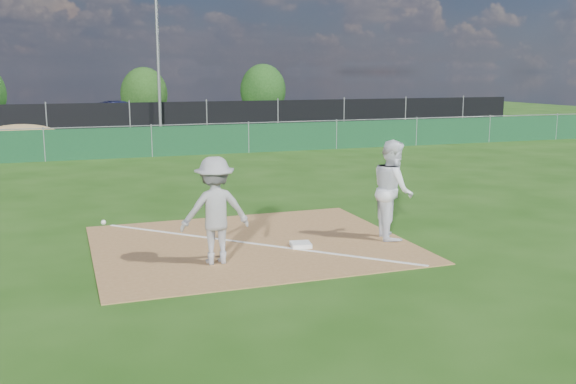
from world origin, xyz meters
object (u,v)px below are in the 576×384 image
object	(u,v)px
light_pole	(158,59)
tree_mid	(144,94)
car_left	(26,120)
runner	(393,190)
car_mid	(126,115)
tree_right	(263,90)
car_right	(236,115)
first_base	(301,245)
play_at_first	(215,210)

from	to	relation	value
light_pole	tree_mid	xyz separation A→B (m)	(0.53, 10.48, -2.12)
light_pole	car_left	bearing A→B (deg)	142.35
runner	car_mid	distance (m)	27.62
car_left	car_mid	distance (m)	5.44
car_mid	tree_right	size ratio (longest dim) A/B	1.28
car_left	tree_right	size ratio (longest dim) A/B	1.03
car_left	car_right	size ratio (longest dim) A/B	0.84
car_right	tree_right	size ratio (longest dim) A/B	1.23
car_left	light_pole	bearing A→B (deg)	-132.74
car_right	tree_right	distance (m)	7.79
tree_mid	tree_right	distance (m)	8.72
runner	car_left	world-z (taller)	runner
light_pole	tree_right	size ratio (longest dim) A/B	2.04
car_right	tree_mid	size ratio (longest dim) A/B	1.31
light_pole	car_right	bearing A→B (deg)	42.66
first_base	car_mid	world-z (taller)	car_mid
runner	tree_right	world-z (taller)	tree_right
runner	car_left	bearing A→B (deg)	31.14
car_mid	car_right	distance (m)	6.59
light_pole	car_left	xyz separation A→B (m)	(-6.67, 5.15, -3.31)
play_at_first	tree_right	xyz separation A→B (m)	(11.62, 34.29, 1.05)
car_mid	car_left	bearing A→B (deg)	86.00
play_at_first	car_left	world-z (taller)	play_at_first
runner	tree_right	bearing A→B (deg)	1.72
light_pole	play_at_first	distance (m)	23.05
first_base	play_at_first	xyz separation A→B (m)	(-1.78, -0.48, 0.90)
car_mid	runner	bearing A→B (deg)	179.47
light_pole	tree_mid	world-z (taller)	light_pole
runner	first_base	bearing A→B (deg)	106.86
play_at_first	runner	size ratio (longest dim) A/B	1.27
play_at_first	car_mid	distance (m)	28.07
runner	tree_mid	size ratio (longest dim) A/B	0.55
car_right	car_left	bearing A→B (deg)	108.56
light_pole	first_base	xyz separation A→B (m)	(-0.67, -22.24, -3.94)
light_pole	runner	xyz separation A→B (m)	(1.34, -22.17, -3.00)
car_left	tree_mid	xyz separation A→B (m)	(7.20, 5.34, 1.19)
tree_right	first_base	bearing A→B (deg)	-106.23
runner	tree_right	size ratio (longest dim) A/B	0.51
car_mid	tree_mid	xyz separation A→B (m)	(1.76, 5.16, 1.05)
runner	car_mid	bearing A→B (deg)	20.14
runner	car_mid	size ratio (longest dim) A/B	0.40
play_at_first	tree_mid	size ratio (longest dim) A/B	0.70
tree_right	tree_mid	bearing A→B (deg)	-172.82
tree_mid	car_mid	bearing A→B (deg)	-108.85
play_at_first	runner	distance (m)	3.82
car_right	tree_mid	bearing A→B (deg)	60.52
tree_right	car_left	bearing A→B (deg)	-157.93
car_left	tree_mid	world-z (taller)	tree_mid
tree_mid	first_base	bearing A→B (deg)	-92.09
first_base	light_pole	bearing A→B (deg)	88.29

